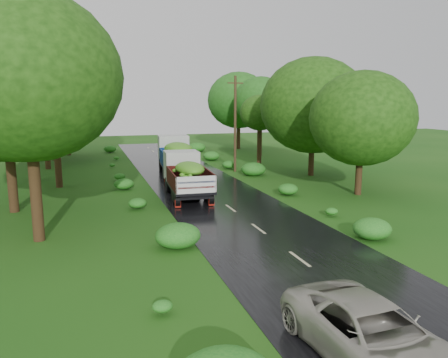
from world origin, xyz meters
name	(u,v)px	position (x,y,z in m)	size (l,w,h in m)	color
ground	(300,259)	(0.00, 0.00, 0.00)	(120.00, 120.00, 0.00)	#174C10
road	(251,223)	(0.00, 5.00, 0.01)	(6.50, 80.00, 0.02)	black
road_lines	(243,217)	(0.00, 6.00, 0.02)	(0.12, 69.60, 0.00)	#BFB78C
truck_near	(186,173)	(-1.61, 11.56, 1.45)	(2.51, 6.21, 2.56)	black
truck_far	(176,154)	(-0.59, 19.60, 1.65)	(3.03, 7.11, 2.91)	black
car	(372,335)	(-1.49, -6.25, 0.69)	(2.24, 4.86, 1.35)	#ACA799
utility_pole	(235,123)	(4.25, 19.62, 3.93)	(1.34, 0.25, 7.64)	#382616
trees_left	(42,85)	(-10.08, 21.30, 6.83)	(6.24, 33.97, 9.96)	black
trees_right	(280,106)	(9.33, 22.19, 5.25)	(5.95, 30.25, 7.46)	black
shrubs	(202,182)	(0.00, 14.00, 0.35)	(11.90, 44.00, 0.70)	#196A1D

